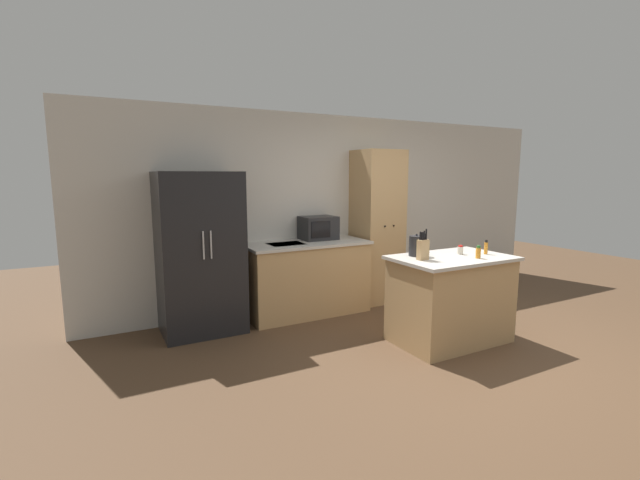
{
  "coord_description": "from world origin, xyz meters",
  "views": [
    {
      "loc": [
        -3.24,
        -2.89,
        1.79
      ],
      "look_at": [
        -0.96,
        1.4,
        1.05
      ],
      "focal_mm": 24.0,
      "sensor_mm": 36.0,
      "label": 1
    }
  ],
  "objects_px": {
    "refrigerator": "(200,253)",
    "spice_bottle_tall_dark": "(486,248)",
    "spice_bottle_amber_oil": "(460,250)",
    "spice_bottle_short_red": "(478,252)",
    "pantry_cabinet": "(377,227)",
    "knife_block": "(423,249)",
    "microwave": "(318,228)",
    "kettle": "(416,246)"
  },
  "relations": [
    {
      "from": "spice_bottle_tall_dark",
      "to": "pantry_cabinet",
      "type": "bearing_deg",
      "value": 97.51
    },
    {
      "from": "knife_block",
      "to": "kettle",
      "type": "bearing_deg",
      "value": 67.44
    },
    {
      "from": "microwave",
      "to": "spice_bottle_short_red",
      "type": "height_order",
      "value": "microwave"
    },
    {
      "from": "pantry_cabinet",
      "to": "microwave",
      "type": "bearing_deg",
      "value": 174.8
    },
    {
      "from": "spice_bottle_amber_oil",
      "to": "spice_bottle_short_red",
      "type": "bearing_deg",
      "value": -92.09
    },
    {
      "from": "pantry_cabinet",
      "to": "spice_bottle_tall_dark",
      "type": "height_order",
      "value": "pantry_cabinet"
    },
    {
      "from": "knife_block",
      "to": "spice_bottle_short_red",
      "type": "xyz_separation_m",
      "value": [
        0.56,
        -0.21,
        -0.05
      ]
    },
    {
      "from": "refrigerator",
      "to": "kettle",
      "type": "xyz_separation_m",
      "value": [
        1.98,
        -1.37,
        0.13
      ]
    },
    {
      "from": "refrigerator",
      "to": "knife_block",
      "type": "relative_size",
      "value": 5.79
    },
    {
      "from": "microwave",
      "to": "kettle",
      "type": "xyz_separation_m",
      "value": [
        0.38,
        -1.52,
        -0.05
      ]
    },
    {
      "from": "spice_bottle_tall_dark",
      "to": "spice_bottle_amber_oil",
      "type": "xyz_separation_m",
      "value": [
        -0.25,
        0.12,
        -0.03
      ]
    },
    {
      "from": "refrigerator",
      "to": "spice_bottle_short_red",
      "type": "xyz_separation_m",
      "value": [
        2.46,
        -1.77,
        0.08
      ]
    },
    {
      "from": "spice_bottle_amber_oil",
      "to": "kettle",
      "type": "relative_size",
      "value": 0.42
    },
    {
      "from": "kettle",
      "to": "pantry_cabinet",
      "type": "bearing_deg",
      "value": 70.19
    },
    {
      "from": "refrigerator",
      "to": "spice_bottle_short_red",
      "type": "bearing_deg",
      "value": -35.81
    },
    {
      "from": "refrigerator",
      "to": "knife_block",
      "type": "height_order",
      "value": "refrigerator"
    },
    {
      "from": "kettle",
      "to": "knife_block",
      "type": "bearing_deg",
      "value": -112.56
    },
    {
      "from": "spice_bottle_short_red",
      "to": "spice_bottle_amber_oil",
      "type": "bearing_deg",
      "value": 87.91
    },
    {
      "from": "pantry_cabinet",
      "to": "spice_bottle_amber_oil",
      "type": "height_order",
      "value": "pantry_cabinet"
    },
    {
      "from": "spice_bottle_tall_dark",
      "to": "refrigerator",
      "type": "bearing_deg",
      "value": 148.88
    },
    {
      "from": "spice_bottle_tall_dark",
      "to": "spice_bottle_amber_oil",
      "type": "bearing_deg",
      "value": 154.04
    },
    {
      "from": "refrigerator",
      "to": "spice_bottle_amber_oil",
      "type": "xyz_separation_m",
      "value": [
        2.47,
        -1.52,
        0.07
      ]
    },
    {
      "from": "spice_bottle_amber_oil",
      "to": "microwave",
      "type": "bearing_deg",
      "value": 117.47
    },
    {
      "from": "spice_bottle_tall_dark",
      "to": "spice_bottle_short_red",
      "type": "distance_m",
      "value": 0.29
    },
    {
      "from": "kettle",
      "to": "refrigerator",
      "type": "bearing_deg",
      "value": 145.36
    },
    {
      "from": "pantry_cabinet",
      "to": "knife_block",
      "type": "bearing_deg",
      "value": -110.15
    },
    {
      "from": "knife_block",
      "to": "spice_bottle_tall_dark",
      "type": "relative_size",
      "value": 2.01
    },
    {
      "from": "pantry_cabinet",
      "to": "spice_bottle_amber_oil",
      "type": "relative_size",
      "value": 21.37
    },
    {
      "from": "knife_block",
      "to": "spice_bottle_short_red",
      "type": "height_order",
      "value": "knife_block"
    },
    {
      "from": "spice_bottle_tall_dark",
      "to": "spice_bottle_short_red",
      "type": "relative_size",
      "value": 1.18
    },
    {
      "from": "refrigerator",
      "to": "pantry_cabinet",
      "type": "xyz_separation_m",
      "value": [
        2.49,
        0.07,
        0.15
      ]
    },
    {
      "from": "spice_bottle_short_red",
      "to": "spice_bottle_tall_dark",
      "type": "bearing_deg",
      "value": 26.37
    },
    {
      "from": "refrigerator",
      "to": "spice_bottle_amber_oil",
      "type": "bearing_deg",
      "value": -31.62
    },
    {
      "from": "knife_block",
      "to": "spice_bottle_amber_oil",
      "type": "height_order",
      "value": "knife_block"
    },
    {
      "from": "pantry_cabinet",
      "to": "knife_block",
      "type": "distance_m",
      "value": 1.74
    },
    {
      "from": "spice_bottle_amber_oil",
      "to": "spice_bottle_tall_dark",
      "type": "bearing_deg",
      "value": -25.96
    },
    {
      "from": "microwave",
      "to": "spice_bottle_tall_dark",
      "type": "height_order",
      "value": "microwave"
    },
    {
      "from": "pantry_cabinet",
      "to": "spice_bottle_short_red",
      "type": "relative_size",
      "value": 16.07
    },
    {
      "from": "microwave",
      "to": "kettle",
      "type": "bearing_deg",
      "value": -75.97
    },
    {
      "from": "refrigerator",
      "to": "spice_bottle_tall_dark",
      "type": "bearing_deg",
      "value": -31.12
    },
    {
      "from": "refrigerator",
      "to": "kettle",
      "type": "distance_m",
      "value": 2.41
    },
    {
      "from": "refrigerator",
      "to": "knife_block",
      "type": "distance_m",
      "value": 2.46
    }
  ]
}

